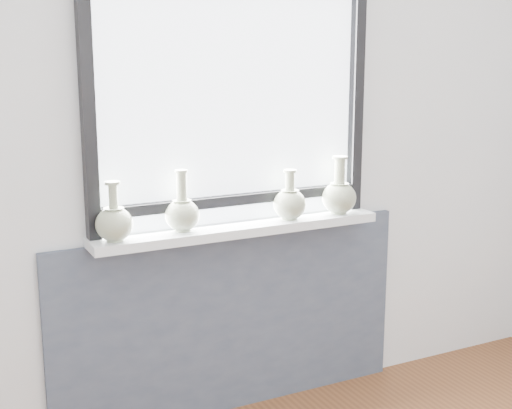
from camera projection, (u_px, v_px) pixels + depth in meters
name	position (u px, v px, depth m)	size (l,w,h in m)	color
back_wall	(229.00, 130.00, 3.10)	(3.60, 0.02, 2.60)	silver
apron_panel	(233.00, 320.00, 3.26)	(1.70, 0.03, 0.86)	#485060
windowsill	(239.00, 229.00, 3.10)	(1.32, 0.18, 0.04)	silver
window	(232.00, 98.00, 3.04)	(1.30, 0.06, 1.05)	black
vase_a	(114.00, 222.00, 2.82)	(0.15, 0.15, 0.24)	#A3AD8D
vase_b	(182.00, 212.00, 2.97)	(0.15, 0.15, 0.26)	#A3AD8D
vase_c	(290.00, 202.00, 3.18)	(0.15, 0.15, 0.22)	#A3AD8D
vase_d	(339.00, 195.00, 3.29)	(0.16, 0.16, 0.27)	#A3AD8D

